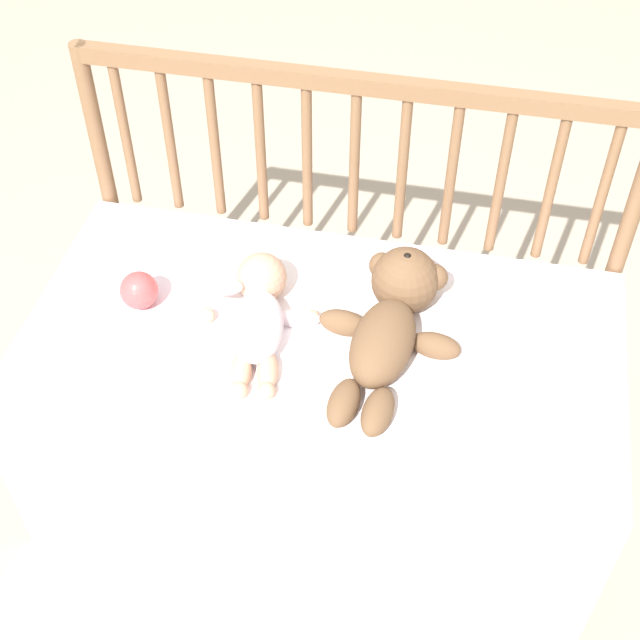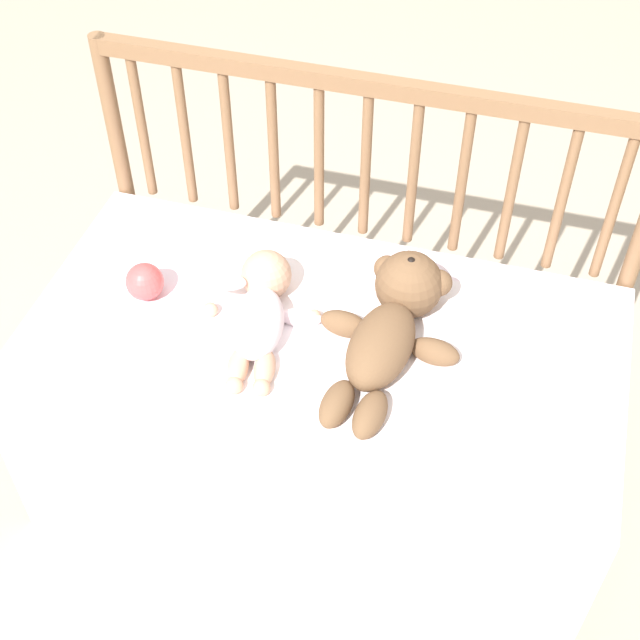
{
  "view_description": "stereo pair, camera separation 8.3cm",
  "coord_description": "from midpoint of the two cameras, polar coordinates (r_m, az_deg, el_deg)",
  "views": [
    {
      "loc": [
        0.25,
        -1.17,
        1.78
      ],
      "look_at": [
        0.0,
        -0.01,
        0.53
      ],
      "focal_mm": 50.0,
      "sensor_mm": 36.0,
      "label": 1
    },
    {
      "loc": [
        0.33,
        -1.15,
        1.78
      ],
      "look_at": [
        0.0,
        -0.01,
        0.53
      ],
      "focal_mm": 50.0,
      "sensor_mm": 36.0,
      "label": 2
    }
  ],
  "objects": [
    {
      "name": "baby",
      "position": [
        1.76,
        -5.29,
        0.41
      ],
      "size": [
        0.26,
        0.34,
        0.1
      ],
      "color": "white",
      "rests_on": "crib_mattress"
    },
    {
      "name": "crib_rail",
      "position": [
        1.92,
        0.92,
        8.85
      ],
      "size": [
        1.19,
        0.04,
        0.86
      ],
      "color": "brown",
      "rests_on": "ground_plane"
    },
    {
      "name": "blanket",
      "position": [
        1.74,
        -0.55,
        -1.99
      ],
      "size": [
        0.72,
        0.52,
        0.01
      ],
      "color": "white",
      "rests_on": "crib_mattress"
    },
    {
      "name": "toy_ball",
      "position": [
        1.85,
        -12.77,
        1.83
      ],
      "size": [
        0.08,
        0.08,
        0.08
      ],
      "color": "#DB4C4C",
      "rests_on": "crib_mattress"
    },
    {
      "name": "teddy_bear",
      "position": [
        1.73,
        3.23,
        0.04
      ],
      "size": [
        0.29,
        0.43,
        0.14
      ],
      "color": "brown",
      "rests_on": "crib_mattress"
    },
    {
      "name": "ground_plane",
      "position": [
        2.14,
        -1.06,
        -9.71
      ],
      "size": [
        12.0,
        12.0,
        0.0
      ],
      "primitive_type": "plane",
      "color": "tan"
    },
    {
      "name": "crib_mattress",
      "position": [
        1.95,
        -1.15,
        -5.83
      ],
      "size": [
        1.19,
        0.62,
        0.47
      ],
      "color": "silver",
      "rests_on": "ground_plane"
    }
  ]
}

